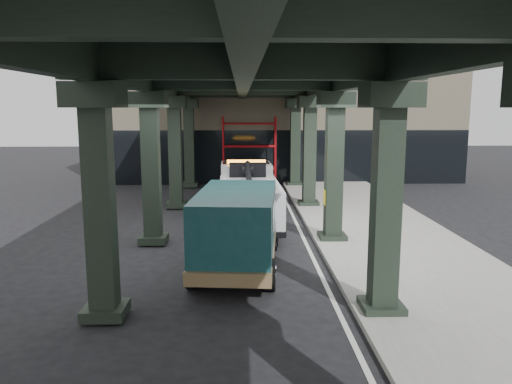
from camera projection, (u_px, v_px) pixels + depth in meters
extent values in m
plane|color=black|center=(257.00, 261.00, 14.82)|extent=(90.00, 90.00, 0.00)
cube|color=gray|center=(388.00, 240.00, 16.91)|extent=(5.00, 40.00, 0.15)
cube|color=silver|center=(306.00, 242.00, 16.84)|extent=(0.12, 38.00, 0.01)
cube|color=black|center=(386.00, 203.00, 10.54)|extent=(0.55, 0.55, 5.00)
cube|color=black|center=(391.00, 95.00, 10.16)|extent=(1.10, 1.10, 0.50)
cube|color=black|center=(381.00, 307.00, 10.92)|extent=(0.90, 0.90, 0.24)
cube|color=black|center=(334.00, 169.00, 16.45)|extent=(0.55, 0.55, 5.00)
cube|color=black|center=(336.00, 100.00, 16.07)|extent=(1.10, 1.10, 0.50)
cube|color=black|center=(332.00, 237.00, 16.84)|extent=(0.90, 0.90, 0.24)
cube|color=black|center=(309.00, 153.00, 22.36)|extent=(0.55, 0.55, 5.00)
cube|color=black|center=(310.00, 102.00, 21.99)|extent=(1.10, 1.10, 0.50)
cube|color=black|center=(309.00, 204.00, 22.75)|extent=(0.90, 0.90, 0.24)
cube|color=black|center=(295.00, 143.00, 28.28)|extent=(0.55, 0.55, 5.00)
cube|color=black|center=(296.00, 103.00, 27.90)|extent=(1.10, 1.10, 0.50)
cube|color=black|center=(295.00, 184.00, 28.66)|extent=(0.90, 0.90, 0.24)
cube|color=black|center=(100.00, 205.00, 10.36)|extent=(0.55, 0.55, 5.00)
cube|color=black|center=(94.00, 95.00, 9.99)|extent=(1.10, 1.10, 0.50)
cube|color=black|center=(106.00, 311.00, 10.75)|extent=(0.90, 0.90, 0.24)
cube|color=black|center=(151.00, 170.00, 16.28)|extent=(0.55, 0.55, 5.00)
cube|color=black|center=(149.00, 100.00, 15.90)|extent=(1.10, 1.10, 0.50)
cube|color=black|center=(154.00, 239.00, 16.67)|extent=(0.90, 0.90, 0.24)
cube|color=black|center=(175.00, 153.00, 22.19)|extent=(0.55, 0.55, 5.00)
cube|color=black|center=(174.00, 102.00, 21.82)|extent=(1.10, 1.10, 0.50)
cube|color=black|center=(177.00, 204.00, 22.58)|extent=(0.90, 0.90, 0.24)
cube|color=black|center=(189.00, 144.00, 28.10)|extent=(0.55, 0.55, 5.00)
cube|color=black|center=(188.00, 103.00, 27.73)|extent=(1.10, 1.10, 0.50)
cube|color=black|center=(190.00, 184.00, 28.49)|extent=(0.90, 0.90, 0.24)
cube|color=black|center=(336.00, 74.00, 15.94)|extent=(0.35, 32.00, 1.10)
cube|color=black|center=(148.00, 74.00, 15.77)|extent=(0.35, 32.00, 1.10)
cube|color=black|center=(243.00, 74.00, 15.85)|extent=(0.35, 32.00, 1.10)
cube|color=black|center=(243.00, 52.00, 15.74)|extent=(7.40, 32.00, 0.30)
cube|color=#C6B793|center=(277.00, 115.00, 33.92)|extent=(22.00, 10.00, 8.00)
cylinder|color=#AF0E14|center=(224.00, 151.00, 29.13)|extent=(0.08, 0.08, 4.00)
cylinder|color=#AF0E14|center=(223.00, 152.00, 28.34)|extent=(0.08, 0.08, 4.00)
cylinder|color=#AF0E14|center=(275.00, 151.00, 29.22)|extent=(0.08, 0.08, 4.00)
cylinder|color=#AF0E14|center=(276.00, 152.00, 28.43)|extent=(0.08, 0.08, 4.00)
cylinder|color=#AF0E14|center=(249.00, 168.00, 29.34)|extent=(3.00, 0.08, 0.08)
cylinder|color=#AF0E14|center=(249.00, 146.00, 29.12)|extent=(3.00, 0.08, 0.08)
cylinder|color=#AF0E14|center=(249.00, 123.00, 28.90)|extent=(3.00, 0.08, 0.08)
cube|color=black|center=(248.00, 210.00, 19.05)|extent=(1.06, 6.70, 0.22)
cube|color=silver|center=(246.00, 182.00, 21.16)|extent=(2.15, 2.19, 1.60)
cube|color=silver|center=(245.00, 189.00, 22.16)|extent=(2.11, 0.68, 0.80)
cube|color=black|center=(246.00, 171.00, 21.31)|extent=(1.99, 1.21, 0.76)
cube|color=silver|center=(249.00, 200.00, 17.95)|extent=(2.25, 4.50, 1.25)
cube|color=orange|center=(246.00, 162.00, 20.84)|extent=(1.61, 0.29, 0.14)
cube|color=black|center=(247.00, 170.00, 19.55)|extent=(1.44, 0.57, 0.53)
cylinder|color=black|center=(249.00, 181.00, 18.01)|extent=(0.29, 3.12, 1.19)
cube|color=black|center=(252.00, 241.00, 15.86)|extent=(0.30, 1.25, 0.16)
cube|color=black|center=(253.00, 248.00, 15.26)|extent=(1.43, 0.26, 0.16)
cylinder|color=black|center=(223.00, 202.00, 21.52)|extent=(0.34, 0.99, 0.98)
cylinder|color=silver|center=(223.00, 202.00, 21.52)|extent=(0.36, 0.55, 0.54)
cylinder|color=black|center=(269.00, 201.00, 21.63)|extent=(0.34, 0.99, 0.98)
cylinder|color=silver|center=(269.00, 201.00, 21.63)|extent=(0.36, 0.55, 0.54)
cylinder|color=black|center=(223.00, 216.00, 18.63)|extent=(0.34, 0.99, 0.98)
cylinder|color=silver|center=(223.00, 216.00, 18.63)|extent=(0.36, 0.55, 0.54)
cylinder|color=black|center=(275.00, 216.00, 18.73)|extent=(0.34, 0.99, 0.98)
cylinder|color=silver|center=(275.00, 216.00, 18.73)|extent=(0.36, 0.55, 0.54)
cylinder|color=black|center=(222.00, 223.00, 17.49)|extent=(0.34, 0.99, 0.98)
cylinder|color=silver|center=(222.00, 223.00, 17.49)|extent=(0.36, 0.55, 0.54)
cylinder|color=black|center=(278.00, 223.00, 17.60)|extent=(0.34, 0.99, 0.98)
cylinder|color=silver|center=(278.00, 223.00, 17.60)|extent=(0.36, 0.55, 0.54)
cube|color=#123D41|center=(245.00, 218.00, 16.40)|extent=(2.07, 1.24, 0.87)
cube|color=#123D41|center=(237.00, 225.00, 13.71)|extent=(2.41, 4.52, 1.89)
cube|color=olive|center=(238.00, 248.00, 14.22)|extent=(2.55, 5.59, 0.34)
cube|color=black|center=(244.00, 197.00, 15.89)|extent=(1.92, 0.58, 0.81)
cube|color=black|center=(238.00, 206.00, 13.92)|extent=(2.36, 3.66, 0.53)
cube|color=silver|center=(246.00, 226.00, 16.97)|extent=(1.94, 0.29, 0.29)
cylinder|color=black|center=(215.00, 233.00, 16.49)|extent=(0.34, 0.83, 0.81)
cylinder|color=silver|center=(215.00, 233.00, 16.49)|extent=(0.35, 0.47, 0.45)
cylinder|color=black|center=(274.00, 234.00, 16.38)|extent=(0.34, 0.83, 0.81)
cylinder|color=silver|center=(274.00, 234.00, 16.38)|extent=(0.35, 0.47, 0.45)
cylinder|color=black|center=(193.00, 273.00, 12.49)|extent=(0.34, 0.83, 0.81)
cylinder|color=silver|center=(193.00, 273.00, 12.49)|extent=(0.35, 0.47, 0.45)
cylinder|color=black|center=(270.00, 275.00, 12.38)|extent=(0.34, 0.83, 0.81)
cylinder|color=silver|center=(270.00, 275.00, 12.38)|extent=(0.35, 0.47, 0.45)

